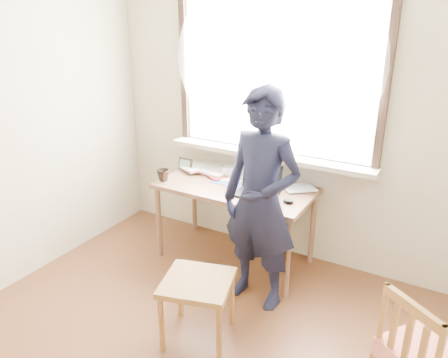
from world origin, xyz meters
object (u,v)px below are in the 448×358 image
Objects in this scene: person at (261,201)px; mug_dark at (163,175)px; mug_white at (229,171)px; work_chair at (198,289)px; laptop at (259,187)px; desk at (235,194)px.

mug_dark is at bearing 174.20° from person.
mug_white is 1.30m from work_chair.
mug_white is at bearing 152.65° from laptop.
desk is 2.42× the size of work_chair.
laptop is (0.24, -0.03, 0.13)m from desk.
laptop reaches higher than mug_dark.
desk is 0.80× the size of person.
person reaches higher than work_chair.
work_chair is (0.87, -0.80, -0.37)m from mug_dark.
work_chair is at bearing -74.87° from desk.
work_chair is (0.43, -1.17, -0.37)m from mug_white.
laptop is 1.04m from work_chair.
desk is at bearing 172.33° from laptop.
person is (0.16, 0.60, 0.43)m from work_chair.
person reaches higher than mug_dark.
desk is 0.62m from person.
mug_white is 0.58m from mug_dark.
laptop is 0.65× the size of work_chair.
mug_dark reaches higher than work_chair.
mug_dark is at bearing 137.41° from work_chair.
laptop reaches higher than mug_white.
mug_dark is (-0.44, -0.37, 0.00)m from mug_white.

